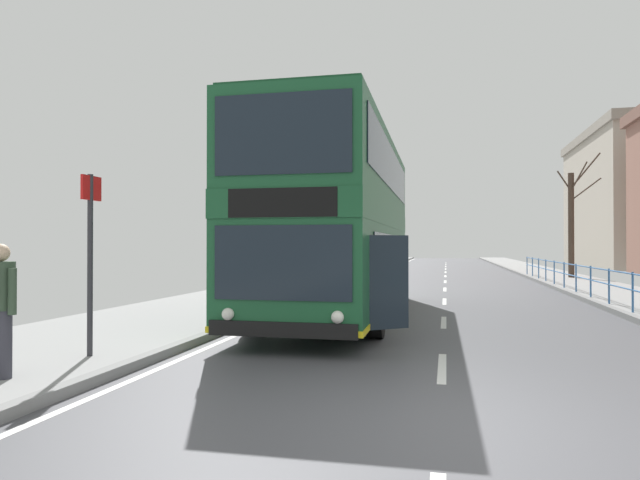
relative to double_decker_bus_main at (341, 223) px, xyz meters
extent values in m
cube|color=#4C4C51|center=(2.50, -7.90, -2.35)|extent=(8.40, 140.00, 0.06)
cube|color=silver|center=(2.50, -5.30, -2.32)|extent=(0.12, 2.00, 0.00)
cube|color=silver|center=(2.50, -0.50, -2.32)|extent=(0.12, 2.00, 0.00)
cube|color=silver|center=(2.50, 4.30, -2.32)|extent=(0.12, 2.00, 0.00)
cube|color=silver|center=(2.50, 9.10, -2.32)|extent=(0.12, 2.00, 0.00)
cube|color=silver|center=(2.50, 13.90, -2.32)|extent=(0.12, 2.00, 0.00)
cube|color=silver|center=(2.50, 18.70, -2.32)|extent=(0.12, 2.00, 0.00)
cube|color=silver|center=(2.50, 23.50, -2.32)|extent=(0.12, 2.00, 0.00)
cube|color=silver|center=(2.50, 28.30, -2.32)|extent=(0.12, 2.00, 0.00)
cube|color=silver|center=(2.50, 33.10, -2.32)|extent=(0.12, 2.00, 0.00)
cube|color=silver|center=(2.50, 37.90, -2.32)|extent=(0.12, 2.00, 0.00)
cube|color=silver|center=(2.50, 42.70, -2.32)|extent=(0.12, 2.00, 0.00)
cube|color=silver|center=(-1.45, -7.90, -2.32)|extent=(0.12, 133.00, 0.00)
cube|color=gray|center=(-1.80, -7.90, -2.25)|extent=(0.20, 140.00, 0.14)
cube|color=#19512D|center=(0.00, 0.02, -1.05)|extent=(2.65, 10.45, 1.84)
cube|color=#19512D|center=(0.00, 0.02, 0.11)|extent=(2.66, 10.51, 0.48)
cube|color=#19512D|center=(0.00, 0.02, 1.19)|extent=(2.65, 10.45, 1.68)
cube|color=#154527|center=(0.00, 0.02, 2.08)|extent=(2.57, 10.14, 0.08)
cube|color=#19232D|center=(0.06, -5.21, -0.83)|extent=(2.23, 0.05, 1.18)
cube|color=black|center=(0.06, -5.22, 0.11)|extent=(1.77, 0.05, 0.46)
cube|color=#19232D|center=(0.06, -5.21, 1.19)|extent=(2.23, 0.05, 1.28)
cube|color=black|center=(0.06, -5.22, -1.87)|extent=(2.41, 0.11, 0.24)
cube|color=yellow|center=(0.00, 0.02, -1.91)|extent=(2.67, 10.51, 0.10)
cube|color=#19232D|center=(1.27, 0.29, -0.79)|extent=(0.11, 8.13, 0.96)
cube|color=#19232D|center=(1.28, 0.03, 1.28)|extent=(0.12, 9.38, 1.01)
cube|color=#19232D|center=(-1.28, 0.26, -0.79)|extent=(0.11, 8.13, 0.96)
cube|color=#19232D|center=(-1.28, 0.00, 1.28)|extent=(0.12, 9.38, 1.01)
sphere|color=white|center=(0.94, -5.22, -1.65)|extent=(0.20, 0.20, 0.20)
sphere|color=white|center=(-0.83, -5.24, -1.65)|extent=(0.20, 0.20, 0.20)
cube|color=#19232D|center=(1.59, -4.13, -1.18)|extent=(0.67, 0.50, 1.59)
cube|color=black|center=(1.25, -3.83, -1.18)|extent=(0.11, 0.90, 1.59)
cylinder|color=black|center=(1.25, -2.98, -1.80)|extent=(0.31, 1.04, 1.04)
cylinder|color=black|center=(-1.18, -3.01, -1.80)|extent=(0.31, 1.04, 1.04)
cylinder|color=black|center=(1.18, 3.34, -1.80)|extent=(0.31, 1.04, 1.04)
cylinder|color=black|center=(-1.25, 3.32, -1.80)|extent=(0.31, 1.04, 1.04)
cylinder|color=#386BA8|center=(6.95, 1.23, -1.69)|extent=(0.05, 0.05, 0.98)
cylinder|color=#386BA8|center=(6.95, 3.23, -1.69)|extent=(0.05, 0.05, 0.98)
cylinder|color=#386BA8|center=(6.95, 5.23, -1.69)|extent=(0.05, 0.05, 0.98)
cylinder|color=#386BA8|center=(6.95, 7.23, -1.69)|extent=(0.05, 0.05, 0.98)
cylinder|color=#386BA8|center=(6.95, 9.23, -1.69)|extent=(0.05, 0.05, 0.98)
cylinder|color=#386BA8|center=(6.95, 11.23, -1.69)|extent=(0.05, 0.05, 0.98)
cylinder|color=#386BA8|center=(6.95, 13.23, -1.69)|extent=(0.05, 0.05, 0.98)
cylinder|color=#386BA8|center=(6.95, 15.23, -1.69)|extent=(0.05, 0.05, 0.98)
cylinder|color=#386BA8|center=(6.95, 17.23, -1.69)|extent=(0.05, 0.05, 0.98)
cylinder|color=#386BA8|center=(6.95, 19.23, -1.69)|extent=(0.05, 0.05, 0.98)
cylinder|color=#386BA8|center=(6.95, 6.23, -1.25)|extent=(0.04, 26.01, 0.04)
cylinder|color=#386BA8|center=(6.95, 6.23, -1.64)|extent=(0.04, 26.01, 0.04)
cylinder|color=#383842|center=(-2.69, -7.77, -1.75)|extent=(0.19, 0.19, 0.87)
cylinder|color=#384C38|center=(-2.78, -7.75, -1.05)|extent=(0.40, 0.40, 0.59)
cylinder|color=#384C38|center=(-2.57, -7.80, -1.11)|extent=(0.12, 0.12, 0.57)
sphere|color=beige|center=(-2.78, -7.75, -0.65)|extent=(0.26, 0.26, 0.22)
cylinder|color=#2D2D33|center=(-2.55, -6.32, -0.85)|extent=(0.08, 0.08, 2.67)
cube|color=red|center=(-2.55, -6.30, 0.29)|extent=(0.04, 0.44, 0.36)
cylinder|color=#423328|center=(8.69, 16.53, 0.45)|extent=(0.29, 0.29, 5.26)
cylinder|color=#423328|center=(8.97, 16.08, 2.83)|extent=(0.64, 0.99, 1.37)
cylinder|color=#423328|center=(9.37, 16.44, 2.23)|extent=(1.40, 0.24, 1.13)
cylinder|color=#423328|center=(8.88, 17.04, 2.33)|extent=(0.44, 1.08, 0.60)
cylinder|color=#423328|center=(8.41, 16.72, 2.71)|extent=(0.66, 0.48, 1.10)
cylinder|color=#423328|center=(9.41, 16.70, 3.21)|extent=(1.52, 0.43, 1.82)
camera|label=1|loc=(2.56, -13.51, -0.55)|focal=31.13mm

